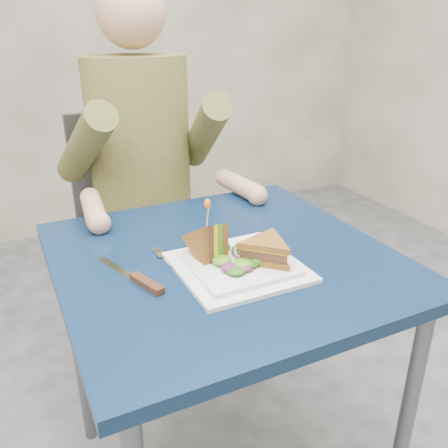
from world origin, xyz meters
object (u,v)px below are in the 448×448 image
plate (238,265)px  knife (141,280)px  sandwich_flat (266,250)px  fork (171,264)px  diner (140,125)px  table (224,284)px  sandwich_upright (208,243)px  chair (138,219)px

plate → knife: plate is taller
sandwich_flat → fork: sandwich_flat is taller
diner → sandwich_flat: (0.05, -0.73, -0.14)m
table → diner: 0.68m
table → sandwich_flat: size_ratio=3.94×
table → fork: size_ratio=4.18×
table → plate: bearing=-92.6°
plate → sandwich_flat: (0.06, -0.03, 0.04)m
table → sandwich_upright: bearing=-149.3°
knife → sandwich_flat: bearing=-13.0°
table → sandwich_upright: sandwich_upright is taller
plate → sandwich_upright: bearing=138.6°
sandwich_flat → diner: bearing=94.0°
chair → sandwich_upright: 0.81m
chair → sandwich_upright: size_ratio=7.31×
sandwich_flat → fork: 0.21m
sandwich_flat → knife: sandwich_flat is taller
sandwich_flat → knife: bearing=167.0°
diner → plate: diner is taller
knife → chair: bearing=74.7°
diner → plate: (-0.00, -0.70, -0.18)m
sandwich_flat → fork: (-0.18, 0.11, -0.04)m
diner → sandwich_upright: (-0.05, -0.66, -0.13)m
knife → fork: bearing=28.6°
chair → sandwich_flat: chair is taller
chair → fork: size_ratio=5.18×
diner → knife: diner is taller
sandwich_upright → fork: bearing=153.8°
chair → plate: 0.84m
diner → sandwich_flat: 0.74m
diner → knife: (-0.21, -0.67, -0.18)m
table → diner: size_ratio=1.01×
fork → diner: bearing=78.3°
chair → table: bearing=-90.0°
table → knife: size_ratio=3.49×
chair → diner: diner is taller
diner → knife: 0.72m
table → diner: (-0.00, 0.63, 0.26)m
knife → diner: bearing=72.3°
chair → knife: chair is taller
chair → sandwich_upright: (-0.05, -0.77, 0.24)m
table → fork: (-0.13, 0.00, 0.08)m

